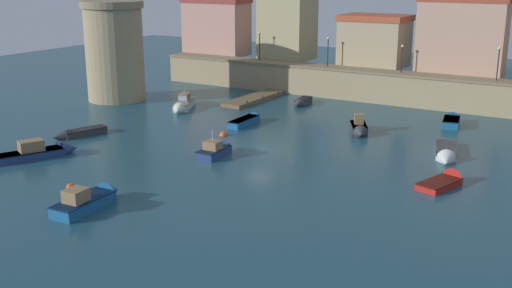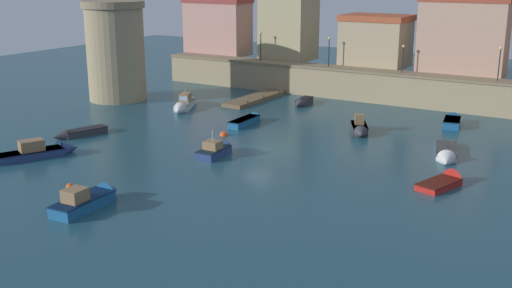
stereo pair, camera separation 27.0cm
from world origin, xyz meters
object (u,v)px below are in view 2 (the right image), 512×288
object	(u,v)px
fortress_tower	(116,51)
moored_boat_1	(446,181)
moored_boat_10	(90,199)
mooring_buoy_0	(70,187)
moored_boat_4	(77,133)
quay_lamp_0	(261,42)
moored_boat_3	(217,149)
moored_boat_6	(360,129)
moored_boat_7	(248,120)
quay_lamp_1	(329,47)
moored_boat_2	(41,151)
quay_lamp_2	(403,54)
mooring_buoy_1	(224,135)
quay_lamp_3	(500,58)
moored_boat_8	(446,155)
moored_boat_9	(184,104)
moored_boat_0	(452,121)
moored_boat_5	(303,102)

from	to	relation	value
fortress_tower	moored_boat_1	distance (m)	43.85
moored_boat_1	moored_boat_10	size ratio (longest dim) A/B	0.84
mooring_buoy_0	moored_boat_4	bearing A→B (deg)	134.76
quay_lamp_0	moored_boat_3	xyz separation A→B (m)	(12.49, -28.17, -5.65)
moored_boat_4	moored_boat_6	size ratio (longest dim) A/B	1.25
moored_boat_4	fortress_tower	bearing A→B (deg)	-133.32
moored_boat_7	moored_boat_6	bearing A→B (deg)	-80.98
quay_lamp_1	mooring_buoy_0	bearing A→B (deg)	-92.41
quay_lamp_1	moored_boat_6	bearing A→B (deg)	-55.78
fortress_tower	moored_boat_7	world-z (taller)	fortress_tower
moored_boat_2	moored_boat_7	bearing A→B (deg)	0.36
quay_lamp_2	mooring_buoy_1	size ratio (longest dim) A/B	4.08
quay_lamp_1	quay_lamp_3	size ratio (longest dim) A/B	0.98
quay_lamp_3	mooring_buoy_1	xyz separation A→B (m)	(-20.15, -22.62, -6.09)
moored_boat_4	quay_lamp_3	bearing A→B (deg)	149.74
quay_lamp_0	fortress_tower	bearing A→B (deg)	-126.07
mooring_buoy_1	moored_boat_1	bearing A→B (deg)	-8.20
moored_boat_8	mooring_buoy_0	size ratio (longest dim) A/B	10.74
moored_boat_6	quay_lamp_2	bearing A→B (deg)	157.03
moored_boat_1	moored_boat_3	bearing A→B (deg)	114.44
moored_boat_1	moored_boat_8	distance (m)	7.00
fortress_tower	moored_boat_9	distance (m)	11.44
moored_boat_0	moored_boat_10	distance (m)	38.12
quay_lamp_2	moored_boat_4	size ratio (longest dim) A/B	0.58
moored_boat_7	moored_boat_9	xyz separation A→B (m)	(-9.80, 2.00, 0.16)
moored_boat_8	mooring_buoy_0	xyz separation A→B (m)	(-21.38, -21.48, -0.26)
fortress_tower	quay_lamp_1	xyz separation A→B (m)	(20.74, 15.15, 0.16)
moored_boat_1	mooring_buoy_1	world-z (taller)	moored_boat_1
quay_lamp_2	moored_boat_10	bearing A→B (deg)	-99.39
quay_lamp_0	moored_boat_9	xyz separation A→B (m)	(-0.93, -15.41, -5.60)
quay_lamp_3	moored_boat_5	xyz separation A→B (m)	(-19.98, -6.51, -5.72)
quay_lamp_2	moored_boat_8	distance (m)	22.34
quay_lamp_1	quay_lamp_2	size ratio (longest dim) A/B	1.12
quay_lamp_1	quay_lamp_3	world-z (taller)	quay_lamp_3
mooring_buoy_0	quay_lamp_0	bearing A→B (deg)	101.19
quay_lamp_2	moored_boat_6	world-z (taller)	quay_lamp_2
mooring_buoy_1	moored_boat_3	bearing A→B (deg)	-60.73
quay_lamp_1	moored_boat_8	distance (m)	27.95
moored_boat_2	moored_boat_6	xyz separation A→B (m)	(20.06, 20.89, 0.04)
fortress_tower	quay_lamp_0	size ratio (longest dim) A/B	3.13
quay_lamp_2	moored_boat_9	world-z (taller)	quay_lamp_2
mooring_buoy_1	fortress_tower	bearing A→B (deg)	159.88
moored_boat_5	mooring_buoy_0	distance (m)	33.99
moored_boat_5	moored_boat_7	distance (m)	10.92
quay_lamp_3	moored_boat_3	bearing A→B (deg)	-121.18
quay_lamp_2	fortress_tower	bearing A→B (deg)	-153.24
moored_boat_10	moored_boat_6	bearing A→B (deg)	-20.36
moored_boat_8	moored_boat_9	distance (m)	30.52
moored_boat_3	moored_boat_8	distance (m)	19.23
quay_lamp_1	moored_boat_10	size ratio (longest dim) A/B	0.61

